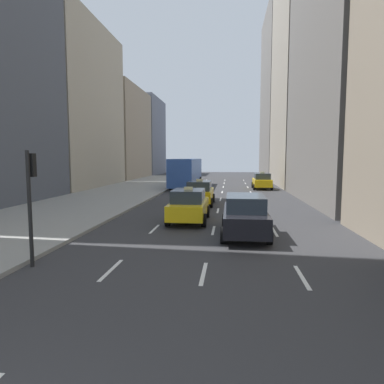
{
  "coord_description": "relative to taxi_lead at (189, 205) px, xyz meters",
  "views": [
    {
      "loc": [
        3.33,
        -1.7,
        3.37
      ],
      "look_at": [
        1.55,
        14.41,
        1.75
      ],
      "focal_mm": 32.0,
      "sensor_mm": 36.0,
      "label": 1
    }
  ],
  "objects": [
    {
      "name": "sidewalk_left",
      "position": [
        -8.2,
        10.96,
        -0.81
      ],
      "size": [
        8.0,
        66.0,
        0.15
      ],
      "primitive_type": "cube",
      "color": "gray",
      "rests_on": "ground"
    },
    {
      "name": "lane_markings",
      "position": [
        1.4,
        6.96,
        -0.87
      ],
      "size": [
        5.72,
        56.0,
        0.01
      ],
      "color": "white",
      "rests_on": "ground"
    },
    {
      "name": "building_row_left",
      "position": [
        -15.2,
        15.03,
        10.54
      ],
      "size": [
        6.0,
        74.22,
        35.65
      ],
      "color": "gray",
      "rests_on": "ground"
    },
    {
      "name": "building_row_right",
      "position": [
        10.8,
        15.09,
        14.56
      ],
      "size": [
        6.0,
        66.99,
        36.57
      ],
      "color": "gray",
      "rests_on": "ground"
    },
    {
      "name": "taxi_lead",
      "position": [
        0.0,
        0.0,
        0.0
      ],
      "size": [
        2.02,
        4.4,
        1.87
      ],
      "color": "yellow",
      "rests_on": "ground"
    },
    {
      "name": "taxi_second",
      "position": [
        0.0,
        6.58,
        0.0
      ],
      "size": [
        2.02,
        4.4,
        1.87
      ],
      "color": "yellow",
      "rests_on": "ground"
    },
    {
      "name": "taxi_third",
      "position": [
        5.6,
        19.75,
        0.0
      ],
      "size": [
        2.02,
        4.4,
        1.87
      ],
      "color": "yellow",
      "rests_on": "ground"
    },
    {
      "name": "sedan_black_near",
      "position": [
        2.8,
        -2.94,
        0.03
      ],
      "size": [
        2.02,
        4.97,
        1.79
      ],
      "color": "black",
      "rests_on": "ground"
    },
    {
      "name": "city_bus",
      "position": [
        -2.81,
        21.04,
        0.91
      ],
      "size": [
        2.8,
        11.61,
        3.25
      ],
      "color": "#2D519E",
      "rests_on": "ground"
    },
    {
      "name": "traffic_light_pole",
      "position": [
        -3.95,
        -7.9,
        1.53
      ],
      "size": [
        0.24,
        0.42,
        3.6
      ],
      "color": "black",
      "rests_on": "ground"
    }
  ]
}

